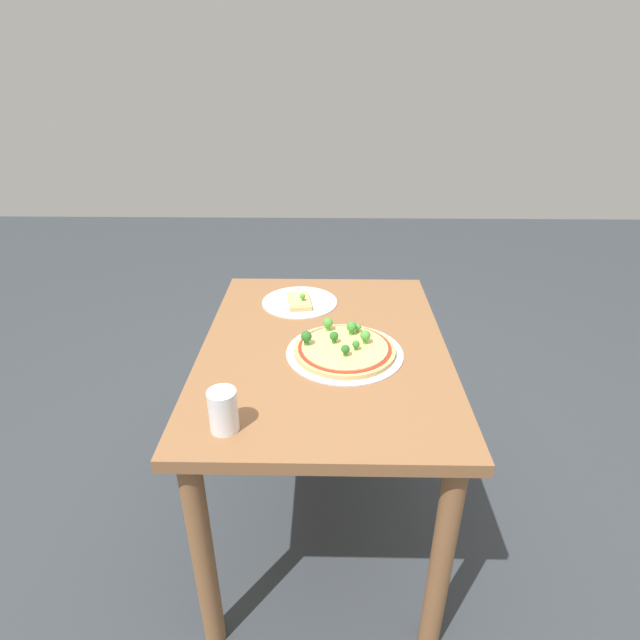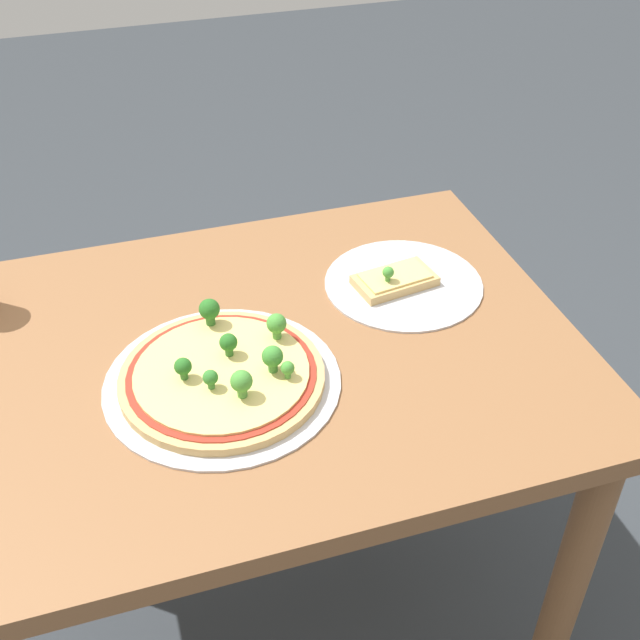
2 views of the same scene
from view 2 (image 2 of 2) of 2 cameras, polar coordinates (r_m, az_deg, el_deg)
name	(u,v)px [view 2 (image 2 of 2)]	position (r m, az deg, el deg)	size (l,w,h in m)	color
ground_plane	(267,618)	(1.82, -3.78, -20.42)	(8.00, 8.00, 0.00)	#33383D
dining_table	(252,405)	(1.33, -4.88, -6.06)	(1.03, 0.75, 0.74)	brown
pizza_tray_whole	(224,375)	(1.19, -6.88, -3.89)	(0.35, 0.35, 0.07)	silver
pizza_tray_slice	(400,282)	(1.38, 5.70, 2.72)	(0.27, 0.27, 0.05)	silver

